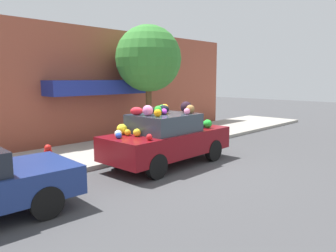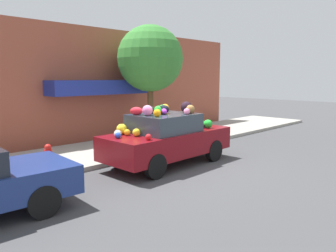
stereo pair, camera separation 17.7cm
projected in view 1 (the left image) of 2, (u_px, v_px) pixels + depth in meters
ground_plane at (170, 165)px, 9.64m from camera, size 60.00×60.00×0.00m
sidewalk_curb at (114, 149)px, 11.48m from camera, size 24.00×3.20×0.13m
building_facade at (79, 85)px, 12.70m from camera, size 18.00×1.20×4.52m
street_tree at (148, 59)px, 12.93m from camera, size 2.61×2.61×4.47m
fire_hydrant at (48, 158)px, 8.48m from camera, size 0.20×0.20×0.70m
art_car at (167, 137)px, 9.56m from camera, size 4.07×1.76×1.85m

